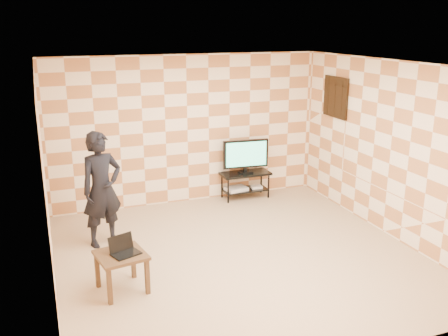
% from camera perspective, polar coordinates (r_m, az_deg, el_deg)
% --- Properties ---
extents(floor, '(5.00, 5.00, 0.00)m').
position_cam_1_polar(floor, '(7.28, 1.67, -9.98)').
color(floor, tan).
rests_on(floor, ground).
extents(wall_back, '(5.00, 0.02, 2.70)m').
position_cam_1_polar(wall_back, '(9.09, -4.19, 4.35)').
color(wall_back, '#F9E0BD').
rests_on(wall_back, ground).
extents(wall_front, '(5.00, 0.02, 2.70)m').
position_cam_1_polar(wall_front, '(4.71, 13.39, -7.58)').
color(wall_front, '#F9E0BD').
rests_on(wall_front, ground).
extents(wall_left, '(0.02, 5.00, 2.70)m').
position_cam_1_polar(wall_left, '(6.33, -19.72, -1.89)').
color(wall_left, '#F9E0BD').
rests_on(wall_left, ground).
extents(wall_right, '(0.02, 5.00, 2.70)m').
position_cam_1_polar(wall_right, '(8.05, 18.50, 1.98)').
color(wall_right, '#F9E0BD').
rests_on(wall_right, ground).
extents(ceiling, '(5.00, 5.00, 0.02)m').
position_cam_1_polar(ceiling, '(6.55, 1.87, 11.72)').
color(ceiling, white).
rests_on(ceiling, wall_back).
extents(wall_art, '(0.04, 0.72, 0.72)m').
position_cam_1_polar(wall_art, '(9.15, 12.64, 7.90)').
color(wall_art, black).
rests_on(wall_art, wall_right).
extents(tv_stand, '(0.93, 0.42, 0.50)m').
position_cam_1_polar(tv_stand, '(9.46, 2.45, -1.32)').
color(tv_stand, black).
rests_on(tv_stand, floor).
extents(tv, '(0.87, 0.19, 0.63)m').
position_cam_1_polar(tv, '(9.32, 2.49, 1.53)').
color(tv, black).
rests_on(tv, tv_stand).
extents(dvd_player, '(0.43, 0.34, 0.07)m').
position_cam_1_polar(dvd_player, '(9.43, 1.42, -2.39)').
color(dvd_player, silver).
rests_on(dvd_player, tv_stand).
extents(game_console, '(0.22, 0.17, 0.05)m').
position_cam_1_polar(game_console, '(9.58, 3.72, -2.17)').
color(game_console, silver).
rests_on(game_console, tv_stand).
extents(side_table, '(0.66, 0.66, 0.50)m').
position_cam_1_polar(side_table, '(6.36, -11.67, -10.28)').
color(side_table, '#3C2817').
rests_on(side_table, floor).
extents(laptop, '(0.40, 0.36, 0.22)m').
position_cam_1_polar(laptop, '(6.30, -11.36, -9.12)').
color(laptop, black).
rests_on(laptop, side_table).
extents(person, '(0.73, 0.61, 1.73)m').
position_cam_1_polar(person, '(7.56, -13.79, -2.37)').
color(person, black).
rests_on(person, floor).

